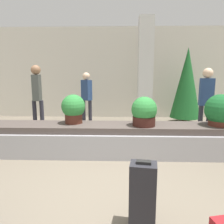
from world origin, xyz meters
TOP-DOWN VIEW (x-y plane):
  - ground_plane at (0.00, 0.00)m, footprint 18.00×18.00m
  - back_wall at (0.00, 5.37)m, footprint 18.00×0.06m
  - carousel at (0.00, 1.64)m, footprint 6.87×0.85m
  - pillar at (0.91, 4.01)m, footprint 0.43×0.43m
  - suitcase_0 at (0.39, -0.51)m, footprint 0.30×0.24m
  - potted_plant_0 at (0.62, 1.55)m, footprint 0.49×0.49m
  - potted_plant_1 at (2.09, 1.60)m, footprint 0.59×0.59m
  - potted_plant_2 at (-0.78, 1.73)m, footprint 0.48×0.48m
  - traveler_0 at (2.25, 2.74)m, footprint 0.34×0.24m
  - traveler_1 at (-2.08, 3.23)m, footprint 0.31×0.34m
  - traveler_2 at (-0.87, 4.10)m, footprint 0.36×0.35m
  - decorated_tree at (2.29, 4.47)m, footprint 0.96×0.96m

SIDE VIEW (x-z plane):
  - ground_plane at x=0.00m, z-range 0.00..0.00m
  - carousel at x=0.00m, z-range -0.01..0.59m
  - suitcase_0 at x=0.39m, z-range -0.01..0.72m
  - potted_plant_0 at x=0.62m, z-range 0.58..1.15m
  - potted_plant_1 at x=2.09m, z-range 0.58..1.20m
  - potted_plant_2 at x=-0.78m, z-range 0.61..1.19m
  - traveler_2 at x=-0.87m, z-range 0.15..1.77m
  - traveler_0 at x=2.25m, z-range 0.17..1.90m
  - traveler_1 at x=-2.08m, z-range 0.20..2.01m
  - decorated_tree at x=2.29m, z-range 0.09..2.49m
  - back_wall at x=0.00m, z-range 0.00..3.20m
  - pillar at x=0.91m, z-range 0.00..3.20m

